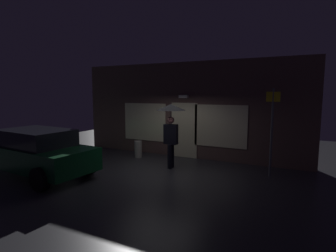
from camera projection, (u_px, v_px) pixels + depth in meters
ground_plane at (158, 171)px, 8.93m from camera, size 18.00×18.00×0.00m
building_facade at (186, 111)px, 10.78m from camera, size 9.52×0.48×3.80m
person_with_umbrella at (171, 120)px, 9.09m from camera, size 1.00×1.00×2.21m
parked_car at (37, 152)px, 8.42m from camera, size 4.07×2.12×1.46m
street_sign_post at (272, 128)px, 8.16m from camera, size 0.40×0.07×2.73m
sidewalk_bollard at (138, 149)px, 10.77m from camera, size 0.30×0.30×0.67m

